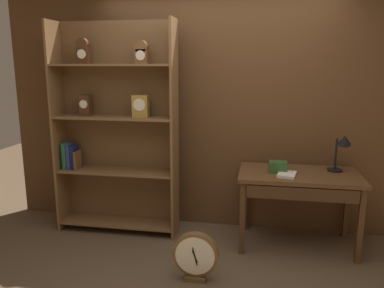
{
  "coord_description": "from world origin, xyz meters",
  "views": [
    {
      "loc": [
        0.43,
        -2.75,
        1.8
      ],
      "look_at": [
        -0.18,
        0.64,
        1.07
      ],
      "focal_mm": 35.6,
      "sensor_mm": 36.0,
      "label": 1
    }
  ],
  "objects_px": {
    "desk_lamp": "(342,147)",
    "open_repair_manual": "(287,174)",
    "toolbox_small": "(278,167)",
    "workbench": "(299,183)",
    "bookshelf": "(115,130)",
    "round_clock_large": "(196,256)"
  },
  "relations": [
    {
      "from": "bookshelf",
      "to": "desk_lamp",
      "type": "xyz_separation_m",
      "value": [
        2.3,
        0.04,
        -0.11
      ]
    },
    {
      "from": "open_repair_manual",
      "to": "bookshelf",
      "type": "bearing_deg",
      "value": -174.05
    },
    {
      "from": "open_repair_manual",
      "to": "round_clock_large",
      "type": "relative_size",
      "value": 0.51
    },
    {
      "from": "bookshelf",
      "to": "open_repair_manual",
      "type": "relative_size",
      "value": 10.15
    },
    {
      "from": "workbench",
      "to": "bookshelf",
      "type": "bearing_deg",
      "value": 177.58
    },
    {
      "from": "workbench",
      "to": "desk_lamp",
      "type": "bearing_deg",
      "value": 16.92
    },
    {
      "from": "desk_lamp",
      "to": "toolbox_small",
      "type": "height_order",
      "value": "desk_lamp"
    },
    {
      "from": "bookshelf",
      "to": "toolbox_small",
      "type": "distance_m",
      "value": 1.73
    },
    {
      "from": "workbench",
      "to": "toolbox_small",
      "type": "bearing_deg",
      "value": 177.95
    },
    {
      "from": "desk_lamp",
      "to": "open_repair_manual",
      "type": "xyz_separation_m",
      "value": [
        -0.52,
        -0.21,
        -0.24
      ]
    },
    {
      "from": "bookshelf",
      "to": "workbench",
      "type": "distance_m",
      "value": 1.96
    },
    {
      "from": "desk_lamp",
      "to": "toolbox_small",
      "type": "relative_size",
      "value": 2.27
    },
    {
      "from": "workbench",
      "to": "round_clock_large",
      "type": "relative_size",
      "value": 2.72
    },
    {
      "from": "desk_lamp",
      "to": "toolbox_small",
      "type": "xyz_separation_m",
      "value": [
        -0.6,
        -0.11,
        -0.19
      ]
    },
    {
      "from": "toolbox_small",
      "to": "open_repair_manual",
      "type": "height_order",
      "value": "toolbox_small"
    },
    {
      "from": "desk_lamp",
      "to": "open_repair_manual",
      "type": "height_order",
      "value": "desk_lamp"
    },
    {
      "from": "workbench",
      "to": "round_clock_large",
      "type": "height_order",
      "value": "workbench"
    },
    {
      "from": "round_clock_large",
      "to": "desk_lamp",
      "type": "bearing_deg",
      "value": 35.45
    },
    {
      "from": "toolbox_small",
      "to": "desk_lamp",
      "type": "bearing_deg",
      "value": 10.58
    },
    {
      "from": "bookshelf",
      "to": "open_repair_manual",
      "type": "distance_m",
      "value": 1.82
    },
    {
      "from": "desk_lamp",
      "to": "round_clock_large",
      "type": "height_order",
      "value": "desk_lamp"
    },
    {
      "from": "workbench",
      "to": "desk_lamp",
      "type": "height_order",
      "value": "desk_lamp"
    }
  ]
}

